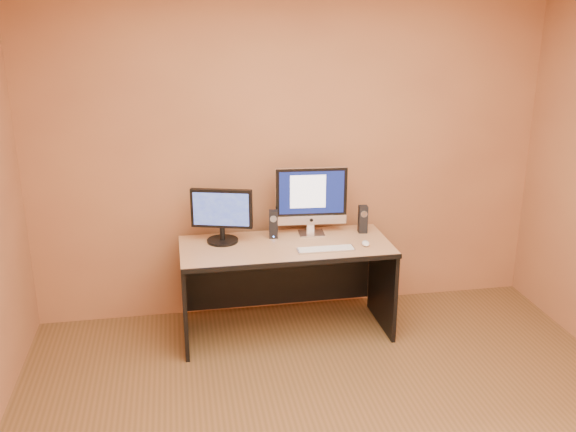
{
  "coord_description": "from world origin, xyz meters",
  "views": [
    {
      "loc": [
        -0.88,
        -2.77,
        2.38
      ],
      "look_at": [
        -0.12,
        1.44,
        0.97
      ],
      "focal_mm": 40.0,
      "sensor_mm": 36.0,
      "label": 1
    }
  ],
  "objects": [
    {
      "name": "walls",
      "position": [
        0.0,
        0.0,
        1.3
      ],
      "size": [
        4.0,
        4.0,
        2.6
      ],
      "primitive_type": null,
      "color": "#A96E44",
      "rests_on": "ground"
    },
    {
      "name": "desk",
      "position": [
        -0.12,
        1.54,
        0.36
      ],
      "size": [
        1.54,
        0.68,
        0.71
      ],
      "primitive_type": null,
      "rotation": [
        0.0,
        0.0,
        0.01
      ],
      "color": "tan",
      "rests_on": "ground"
    },
    {
      "name": "imac",
      "position": [
        0.11,
        1.74,
        0.97
      ],
      "size": [
        0.56,
        0.24,
        0.53
      ],
      "primitive_type": null,
      "rotation": [
        0.0,
        0.0,
        -0.08
      ],
      "color": "#BDBCC1",
      "rests_on": "desk"
    },
    {
      "name": "second_monitor",
      "position": [
        -0.57,
        1.68,
        0.91
      ],
      "size": [
        0.51,
        0.35,
        0.4
      ],
      "primitive_type": null,
      "rotation": [
        0.0,
        0.0,
        -0.28
      ],
      "color": "black",
      "rests_on": "desk"
    },
    {
      "name": "speaker_left",
      "position": [
        -0.19,
        1.71,
        0.82
      ],
      "size": [
        0.08,
        0.08,
        0.21
      ],
      "primitive_type": null,
      "rotation": [
        0.0,
        0.0,
        -0.15
      ],
      "color": "black",
      "rests_on": "desk"
    },
    {
      "name": "speaker_right",
      "position": [
        0.51,
        1.7,
        0.82
      ],
      "size": [
        0.07,
        0.07,
        0.21
      ],
      "primitive_type": null,
      "rotation": [
        0.0,
        0.0,
        -0.07
      ],
      "color": "black",
      "rests_on": "desk"
    },
    {
      "name": "keyboard",
      "position": [
        0.14,
        1.38,
        0.72
      ],
      "size": [
        0.41,
        0.11,
        0.02
      ],
      "primitive_type": "cube",
      "rotation": [
        0.0,
        0.0,
        -0.01
      ],
      "color": "silver",
      "rests_on": "desk"
    },
    {
      "name": "mouse",
      "position": [
        0.45,
        1.42,
        0.73
      ],
      "size": [
        0.07,
        0.1,
        0.03
      ],
      "primitive_type": "ellipsoid",
      "rotation": [
        0.0,
        0.0,
        -0.13
      ],
      "color": "white",
      "rests_on": "desk"
    },
    {
      "name": "cable_a",
      "position": [
        0.16,
        1.83,
        0.71
      ],
      "size": [
        0.1,
        0.19,
        0.01
      ],
      "primitive_type": "cylinder",
      "rotation": [
        1.57,
        0.0,
        0.47
      ],
      "color": "black",
      "rests_on": "desk"
    },
    {
      "name": "cable_b",
      "position": [
        0.08,
        1.83,
        0.71
      ],
      "size": [
        0.09,
        0.15,
        0.01
      ],
      "primitive_type": "cylinder",
      "rotation": [
        1.57,
        0.0,
        -0.53
      ],
      "color": "black",
      "rests_on": "desk"
    }
  ]
}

